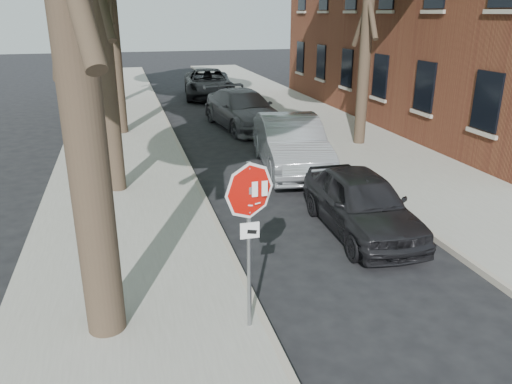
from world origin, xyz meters
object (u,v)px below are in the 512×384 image
(car_b, at_px, (291,144))
(car_d, at_px, (208,83))
(stop_sign, at_px, (249,215))
(car_a, at_px, (361,203))
(car_c, at_px, (243,109))

(car_b, bearing_deg, car_d, 97.89)
(stop_sign, height_order, car_a, stop_sign)
(car_a, xyz_separation_m, car_d, (-0.03, 19.44, 0.10))
(car_b, relative_size, car_c, 0.94)
(car_c, height_order, car_d, car_d)
(car_a, height_order, car_b, car_b)
(car_c, bearing_deg, car_d, 82.78)
(car_a, height_order, car_c, car_c)
(car_c, relative_size, car_d, 0.94)
(car_c, bearing_deg, stop_sign, -110.58)
(car_b, distance_m, car_d, 14.60)
(stop_sign, height_order, car_c, stop_sign)
(car_a, distance_m, car_b, 4.84)
(car_b, height_order, car_d, car_b)
(car_d, bearing_deg, stop_sign, -92.19)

